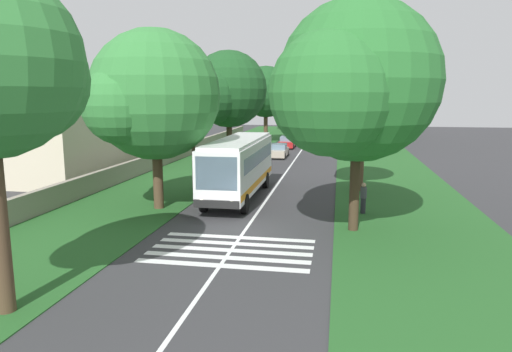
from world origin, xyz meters
TOP-DOWN VIEW (x-y plane):
  - ground at (0.00, 0.00)m, footprint 160.00×160.00m
  - grass_verge_left at (15.00, 8.20)m, footprint 120.00×8.00m
  - grass_verge_right at (15.00, -8.20)m, footprint 120.00×8.00m
  - centre_line at (15.00, 0.00)m, footprint 110.00×0.16m
  - coach_bus at (7.13, 1.80)m, footprint 11.16×2.62m
  - zebra_crossing at (-2.91, 0.00)m, footprint 4.05×6.80m
  - trailing_car_0 at (26.93, 1.88)m, footprint 4.30×1.78m
  - trailing_car_1 at (35.92, 1.93)m, footprint 4.30×1.78m
  - roadside_tree_left_0 at (63.28, 5.52)m, footprint 8.12×6.98m
  - roadside_tree_left_1 at (22.74, 6.38)m, footprint 9.14×7.38m
  - roadside_tree_left_2 at (42.41, 5.83)m, footprint 8.15×6.91m
  - roadside_tree_left_3 at (3.74, 5.84)m, footprint 8.55×7.16m
  - roadside_tree_right_0 at (10.50, -5.54)m, footprint 5.68×4.83m
  - roadside_tree_right_1 at (61.72, -5.26)m, footprint 9.20×7.30m
  - roadside_tree_right_2 at (0.73, -4.82)m, footprint 8.87×7.53m
  - roadside_tree_right_3 at (50.51, -5.40)m, footprint 7.94×6.59m
  - roadside_tree_right_4 at (42.04, -5.96)m, footprint 6.51×5.79m
  - utility_pole at (9.33, 5.45)m, footprint 0.24×1.40m
  - roadside_wall at (20.00, 11.60)m, footprint 70.00×0.40m
  - roadside_building at (12.63, 17.44)m, footprint 13.15×8.89m
  - pedestrian at (4.27, -5.71)m, footprint 0.34×0.34m

SIDE VIEW (x-z plane):
  - ground at x=0.00m, z-range 0.00..0.00m
  - zebra_crossing at x=-2.91m, z-range 0.00..0.01m
  - centre_line at x=15.00m, z-range 0.00..0.01m
  - grass_verge_left at x=15.00m, z-range 0.00..0.04m
  - grass_verge_right at x=15.00m, z-range 0.00..0.04m
  - trailing_car_0 at x=26.93m, z-range -0.05..1.38m
  - trailing_car_1 at x=35.92m, z-range -0.05..1.38m
  - roadside_wall at x=20.00m, z-range 0.04..1.35m
  - pedestrian at x=4.27m, z-range 0.06..1.75m
  - coach_bus at x=7.13m, z-range 0.28..4.01m
  - roadside_building at x=12.63m, z-range 0.04..7.36m
  - utility_pole at x=9.33m, z-range 0.18..8.46m
  - roadside_tree_left_3 at x=3.74m, z-range 1.24..11.19m
  - roadside_tree_left_2 at x=42.41m, z-range 1.54..11.83m
  - roadside_tree_left_1 at x=22.74m, z-range 1.46..12.02m
  - roadside_tree_right_0 at x=10.50m, z-range 2.14..11.47m
  - roadside_tree_right_2 at x=0.73m, z-range 1.48..12.19m
  - roadside_tree_right_1 at x=61.72m, z-range 1.92..13.34m
  - roadside_tree_right_4 at x=42.04m, z-range 2.39..13.18m
  - roadside_tree_left_0 at x=63.28m, z-range 2.37..14.36m
  - roadside_tree_right_3 at x=50.51m, z-range 2.49..14.28m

